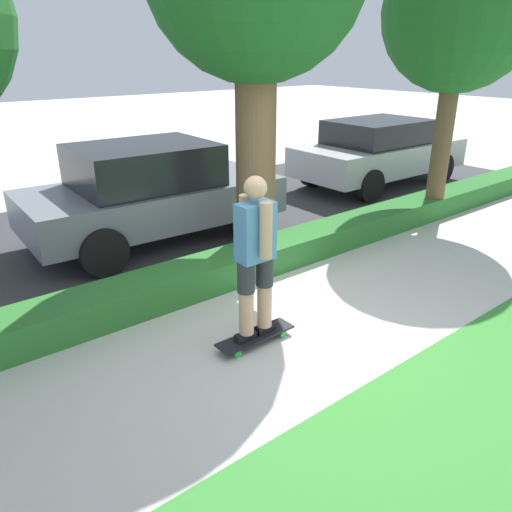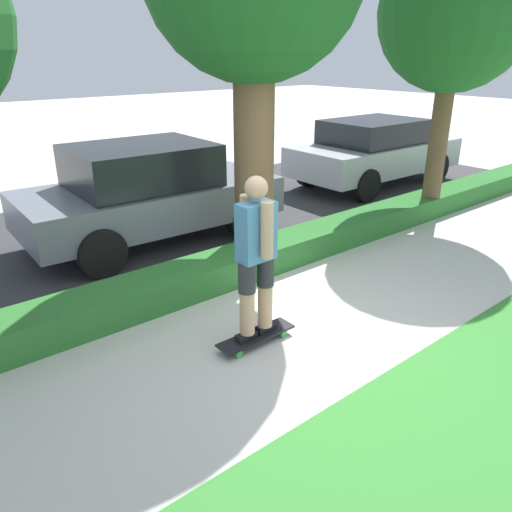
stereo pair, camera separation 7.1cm
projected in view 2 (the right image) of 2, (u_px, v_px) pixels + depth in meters
ground_plane at (307, 332)px, 5.40m from camera, size 60.00×60.00×0.00m
street_asphalt at (131, 231)px, 8.40m from camera, size 18.49×5.00×0.01m
hedge_row at (221, 270)px, 6.47m from camera, size 18.49×0.60×0.37m
skateboard at (256, 336)px, 5.17m from camera, size 0.88×0.24×0.10m
skater_person at (256, 255)px, 4.82m from camera, size 0.50×0.43×1.67m
tree_far at (456, 15)px, 7.89m from camera, size 2.46×2.46×4.61m
parked_car_middle at (148, 192)px, 7.75m from camera, size 3.99×1.98×1.53m
parked_car_rear at (375, 151)px, 11.08m from camera, size 4.10×1.81×1.44m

